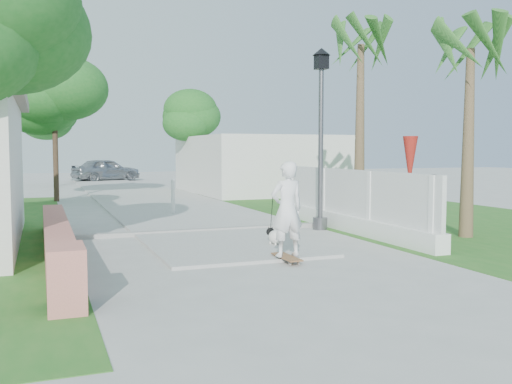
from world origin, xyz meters
name	(u,v)px	position (x,y,z in m)	size (l,w,h in m)	color
ground	(315,291)	(0.00, 0.00, 0.00)	(90.00, 90.00, 0.00)	#B7B7B2
path_strip	(122,192)	(0.00, 20.00, 0.03)	(3.20, 36.00, 0.06)	#B7B7B2
curb	(202,231)	(0.00, 6.00, 0.05)	(6.50, 0.25, 0.10)	#999993
grass_right	(400,212)	(7.00, 8.00, 0.01)	(8.00, 20.00, 0.01)	#266820
pink_wall	(58,243)	(-3.30, 3.55, 0.31)	(0.45, 8.20, 0.80)	#DB8270
lattice_fence	(348,209)	(3.40, 5.00, 0.54)	(0.35, 7.00, 1.50)	white
building_right	(257,164)	(6.00, 18.00, 1.30)	(6.00, 8.00, 2.60)	silver
street_lamp	(321,131)	(2.90, 5.50, 2.43)	(0.44, 0.44, 4.44)	#59595E
bollard	(173,196)	(0.20, 10.00, 0.58)	(0.14, 0.14, 1.09)	white
patio_umbrella	(410,162)	(4.80, 4.50, 1.69)	(0.36, 0.36, 2.30)	#59595E
tree_path_left	(55,101)	(-2.98, 15.98, 3.82)	(3.40, 3.40, 5.23)	#4C3826
tree_path_right	(189,118)	(3.22, 19.98, 3.49)	(3.00, 3.00, 4.79)	#4C3826
tree_path_far	(54,116)	(-2.78, 25.98, 3.82)	(3.20, 3.20, 5.17)	#4C3826
palm_far	(361,56)	(4.60, 6.50, 4.48)	(1.80, 1.80, 5.30)	brown
palm_near	(470,60)	(5.40, 3.20, 3.95)	(1.80, 1.80, 4.70)	brown
skateboarder	(276,214)	(0.51, 2.62, 0.79)	(0.74, 2.17, 1.77)	#905D39
dog	(275,236)	(0.87, 3.55, 0.21)	(0.32, 0.58, 0.40)	white
parked_car	(106,170)	(0.36, 30.24, 0.72)	(1.70, 4.24, 1.44)	#ABAFB3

